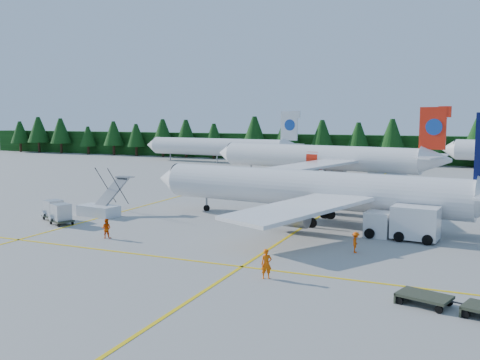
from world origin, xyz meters
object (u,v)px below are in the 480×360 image
at_px(airliner_red, 313,157).
at_px(airstairs, 101,208).
at_px(airliner_navy, 300,189).
at_px(service_truck, 402,223).

height_order(airliner_red, airstairs, airliner_red).
distance_m(airliner_navy, service_truck, 11.00).
relative_size(airliner_red, airstairs, 6.53).
distance_m(airstairs, service_truck, 29.60).
distance_m(airliner_red, service_truck, 43.97).
bearing_deg(service_truck, airliner_navy, 164.28).
relative_size(airliner_red, service_truck, 6.44).
bearing_deg(airliner_red, airliner_navy, -66.27).
height_order(airliner_red, service_truck, airliner_red).
xyz_separation_m(airliner_navy, airliner_red, (-8.71, 35.52, 0.31)).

